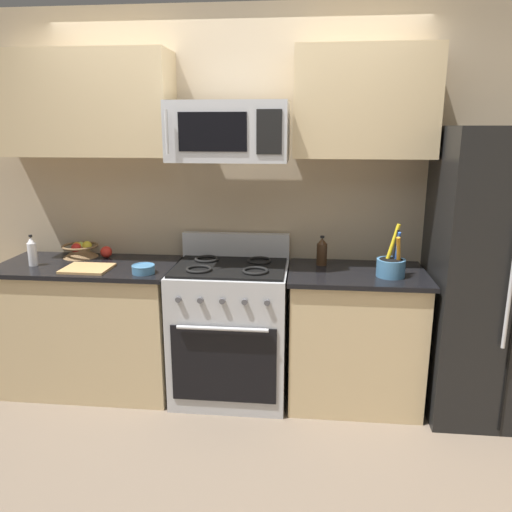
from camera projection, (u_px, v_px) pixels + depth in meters
name	position (u px, v px, depth m)	size (l,w,h in m)	color
ground_plane	(216.00, 447.00, 2.95)	(16.00, 16.00, 0.00)	#6B5B4C
wall_back	(237.00, 202.00, 3.60)	(8.00, 0.10, 2.60)	tan
counter_left	(92.00, 326.00, 3.54)	(1.20, 0.61, 0.91)	tan
range_oven	(231.00, 329.00, 3.44)	(0.76, 0.66, 1.09)	#B2B5BA
counter_right	(354.00, 337.00, 3.36)	(0.89, 0.61, 0.91)	tan
refrigerator	(495.00, 276.00, 3.15)	(0.77, 0.73, 1.83)	black
microwave	(229.00, 132.00, 3.14)	(0.74, 0.44, 0.37)	#B2B5BA
upper_cabinets_left	(82.00, 104.00, 3.32)	(1.19, 0.34, 0.67)	tan
upper_cabinets_right	(365.00, 103.00, 3.14)	(0.88, 0.34, 0.67)	tan
utensil_crock	(391.00, 266.00, 3.13)	(0.18, 0.18, 0.33)	teal
fruit_basket	(80.00, 250.00, 3.62)	(0.25, 0.25, 0.11)	brown
apple_loose	(106.00, 252.00, 3.59)	(0.08, 0.08, 0.08)	red
cutting_board	(87.00, 268.00, 3.30)	(0.30, 0.25, 0.02)	tan
bottle_vinegar	(32.00, 252.00, 3.37)	(0.06, 0.06, 0.21)	silver
bottle_soy	(322.00, 252.00, 3.39)	(0.07, 0.07, 0.20)	#382314
prep_bowl	(143.00, 269.00, 3.21)	(0.15, 0.15, 0.06)	teal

